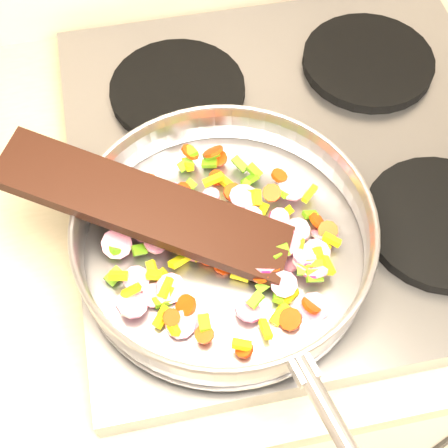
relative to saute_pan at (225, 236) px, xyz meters
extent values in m
cube|color=#939399|center=(0.13, 0.13, -0.07)|extent=(0.60, 0.60, 0.04)
cylinder|color=black|center=(-0.01, -0.01, -0.04)|extent=(0.19, 0.19, 0.02)
cylinder|color=black|center=(0.27, -0.01, -0.04)|extent=(0.19, 0.19, 0.02)
cylinder|color=black|center=(-0.01, 0.27, -0.04)|extent=(0.19, 0.19, 0.02)
cylinder|color=black|center=(0.27, 0.27, -0.04)|extent=(0.19, 0.19, 0.02)
cylinder|color=#9E9EA5|center=(0.00, 0.00, -0.03)|extent=(0.34, 0.34, 0.01)
torus|color=#9E9EA5|center=(0.00, 0.00, 0.00)|extent=(0.39, 0.39, 0.06)
torus|color=#9E9EA5|center=(0.00, 0.00, 0.03)|extent=(0.34, 0.34, 0.01)
cube|color=#9E9EA5|center=(0.04, -0.17, 0.02)|extent=(0.03, 0.03, 0.02)
cylinder|color=#EB3609|center=(0.04, -0.04, -0.01)|extent=(0.03, 0.03, 0.02)
cylinder|color=#DA1566|center=(0.03, 0.05, -0.01)|extent=(0.05, 0.05, 0.00)
cube|color=yellow|center=(-0.01, -0.13, -0.01)|extent=(0.02, 0.02, 0.01)
cylinder|color=#EB3609|center=(-0.03, 0.01, -0.02)|extent=(0.03, 0.03, 0.01)
cube|color=#539B14|center=(0.04, 0.07, -0.02)|extent=(0.02, 0.02, 0.02)
cylinder|color=#DA1566|center=(-0.11, -0.06, -0.01)|extent=(0.05, 0.05, 0.02)
cube|color=yellow|center=(0.12, -0.02, -0.01)|extent=(0.02, 0.02, 0.01)
cube|color=#539B14|center=(0.00, 0.12, -0.02)|extent=(0.02, 0.02, 0.01)
cylinder|color=#EB3609|center=(-0.09, 0.06, -0.02)|extent=(0.03, 0.03, 0.03)
cube|color=#539B14|center=(-0.10, 0.01, -0.02)|extent=(0.02, 0.02, 0.01)
cylinder|color=#DA1566|center=(0.08, -0.01, -0.01)|extent=(0.03, 0.03, 0.02)
cube|color=yellow|center=(-0.06, -0.01, -0.01)|extent=(0.03, 0.02, 0.02)
cylinder|color=#EB3609|center=(-0.04, 0.07, 0.00)|extent=(0.03, 0.04, 0.02)
cube|color=yellow|center=(-0.04, 0.06, -0.01)|extent=(0.02, 0.02, 0.02)
cube|color=yellow|center=(-0.12, -0.02, 0.00)|extent=(0.02, 0.02, 0.01)
cube|color=yellow|center=(0.08, 0.03, -0.02)|extent=(0.02, 0.02, 0.02)
cube|color=yellow|center=(0.11, -0.03, -0.01)|extent=(0.02, 0.03, 0.02)
cube|color=#539B14|center=(-0.13, -0.01, -0.02)|extent=(0.03, 0.02, 0.01)
cube|color=yellow|center=(0.05, 0.04, -0.02)|extent=(0.02, 0.02, 0.01)
cube|color=#539B14|center=(0.03, -0.06, -0.02)|extent=(0.03, 0.02, 0.02)
cylinder|color=#DA1566|center=(0.07, 0.02, -0.01)|extent=(0.04, 0.03, 0.02)
cube|color=yellow|center=(-0.02, 0.05, -0.01)|extent=(0.02, 0.02, 0.01)
cube|color=yellow|center=(0.04, -0.02, -0.02)|extent=(0.02, 0.03, 0.02)
cylinder|color=#EB3609|center=(0.07, 0.05, -0.01)|extent=(0.03, 0.03, 0.01)
cube|color=yellow|center=(0.00, 0.08, -0.01)|extent=(0.03, 0.01, 0.01)
cylinder|color=#DA1566|center=(-0.08, 0.01, -0.01)|extent=(0.04, 0.04, 0.02)
cylinder|color=#EB3609|center=(-0.02, 0.04, -0.01)|extent=(0.02, 0.02, 0.01)
cylinder|color=#EB3609|center=(-0.02, -0.01, -0.02)|extent=(0.03, 0.03, 0.01)
cube|color=#539B14|center=(-0.06, 0.05, -0.02)|extent=(0.02, 0.02, 0.01)
cube|color=yellow|center=(-0.11, -0.04, -0.01)|extent=(0.02, 0.01, 0.02)
cylinder|color=#EB3609|center=(0.02, -0.03, -0.02)|extent=(0.03, 0.03, 0.01)
cylinder|color=#DA1566|center=(0.05, -0.07, -0.01)|extent=(0.04, 0.04, 0.02)
cube|color=#539B14|center=(-0.02, 0.13, 0.00)|extent=(0.02, 0.02, 0.01)
cylinder|color=#DA1566|center=(0.08, -0.04, -0.01)|extent=(0.03, 0.03, 0.02)
cube|color=yellow|center=(0.02, 0.09, -0.02)|extent=(0.02, 0.02, 0.01)
cube|color=#539B14|center=(-0.07, 0.08, -0.01)|extent=(0.02, 0.02, 0.02)
cylinder|color=#DA1566|center=(-0.12, 0.02, -0.01)|extent=(0.04, 0.04, 0.02)
cylinder|color=#EB3609|center=(-0.07, -0.08, -0.01)|extent=(0.03, 0.02, 0.02)
cube|color=yellow|center=(0.05, -0.08, -0.02)|extent=(0.02, 0.02, 0.01)
cube|color=yellow|center=(-0.11, 0.05, -0.01)|extent=(0.02, 0.02, 0.02)
cube|color=#539B14|center=(0.05, -0.01, -0.02)|extent=(0.02, 0.02, 0.02)
cube|color=yellow|center=(-0.06, 0.04, -0.02)|extent=(0.02, 0.02, 0.01)
cylinder|color=#DA1566|center=(-0.07, -0.04, -0.02)|extent=(0.04, 0.04, 0.02)
cylinder|color=#EB3609|center=(-0.09, 0.09, -0.02)|extent=(0.03, 0.03, 0.02)
cylinder|color=#EB3609|center=(0.03, 0.03, -0.02)|extent=(0.04, 0.03, 0.03)
cylinder|color=#DA1566|center=(0.04, 0.02, 0.00)|extent=(0.04, 0.04, 0.02)
cube|color=yellow|center=(0.03, -0.02, -0.01)|extent=(0.03, 0.02, 0.01)
cylinder|color=#EB3609|center=(0.01, 0.10, -0.03)|extent=(0.02, 0.02, 0.02)
cube|color=yellow|center=(-0.03, 0.05, -0.01)|extent=(0.02, 0.01, 0.01)
cube|color=#539B14|center=(0.00, -0.01, -0.01)|extent=(0.02, 0.02, 0.02)
cube|color=#539B14|center=(-0.08, -0.04, -0.02)|extent=(0.02, 0.02, 0.01)
cube|color=yellow|center=(0.04, -0.09, -0.02)|extent=(0.03, 0.03, 0.01)
cube|color=yellow|center=(0.09, 0.00, -0.01)|extent=(0.02, 0.02, 0.01)
cylinder|color=#EB3609|center=(0.08, 0.07, -0.01)|extent=(0.02, 0.02, 0.01)
cylinder|color=#DA1566|center=(-0.07, -0.09, -0.02)|extent=(0.04, 0.04, 0.00)
cylinder|color=#EB3609|center=(0.05, 0.01, -0.02)|extent=(0.03, 0.03, 0.02)
cube|color=#539B14|center=(0.01, 0.13, -0.01)|extent=(0.02, 0.02, 0.01)
cylinder|color=#DA1566|center=(-0.04, 0.00, -0.03)|extent=(0.04, 0.03, 0.03)
cube|color=yellow|center=(-0.08, -0.03, -0.01)|extent=(0.02, 0.02, 0.01)
cube|color=yellow|center=(0.02, -0.11, -0.02)|extent=(0.01, 0.03, 0.02)
cylinder|color=#DA1566|center=(-0.09, -0.05, -0.02)|extent=(0.04, 0.04, 0.01)
cylinder|color=#EB3609|center=(0.02, 0.06, -0.01)|extent=(0.03, 0.03, 0.01)
cylinder|color=#EB3609|center=(-0.01, -0.13, -0.02)|extent=(0.02, 0.02, 0.01)
cylinder|color=#DA1566|center=(0.09, 0.05, -0.01)|extent=(0.05, 0.05, 0.02)
cube|color=#539B14|center=(0.08, 0.05, -0.01)|extent=(0.02, 0.02, 0.01)
cube|color=yellow|center=(-0.03, -0.01, -0.01)|extent=(0.03, 0.02, 0.01)
cylinder|color=#DA1566|center=(0.10, -0.04, -0.01)|extent=(0.04, 0.03, 0.01)
cube|color=yellow|center=(-0.02, 0.12, -0.02)|extent=(0.01, 0.02, 0.01)
cube|color=#539B14|center=(0.02, -0.08, -0.01)|extent=(0.02, 0.02, 0.01)
cylinder|color=#DA1566|center=(0.01, 0.03, -0.02)|extent=(0.04, 0.04, 0.02)
cube|color=yellow|center=(-0.09, -0.02, -0.01)|extent=(0.01, 0.02, 0.01)
cube|color=#539B14|center=(0.06, 0.09, -0.01)|extent=(0.02, 0.02, 0.01)
cylinder|color=#DA1566|center=(-0.04, 0.03, -0.03)|extent=(0.03, 0.03, 0.02)
cube|color=yellow|center=(-0.08, -0.08, -0.02)|extent=(0.03, 0.02, 0.02)
cube|color=#539B14|center=(0.04, -0.08, -0.02)|extent=(0.02, 0.02, 0.02)
cylinder|color=#EB3609|center=(-0.06, -0.07, -0.02)|extent=(0.03, 0.04, 0.02)
cylinder|color=#DA1566|center=(-0.05, 0.08, -0.01)|extent=(0.04, 0.04, 0.01)
cylinder|color=#EB3609|center=(0.05, -0.10, -0.02)|extent=(0.03, 0.03, 0.02)
cylinder|color=#DA1566|center=(0.08, 0.00, -0.01)|extent=(0.04, 0.04, 0.02)
cube|color=#539B14|center=(-0.05, 0.00, -0.01)|extent=(0.02, 0.02, 0.01)
cylinder|color=#EB3609|center=(-0.04, 0.08, -0.02)|extent=(0.02, 0.02, 0.01)
cube|color=yellow|center=(-0.09, 0.06, -0.01)|extent=(0.01, 0.02, 0.01)
cylinder|color=#EB3609|center=(0.11, 0.01, -0.02)|extent=(0.02, 0.03, 0.02)
cylinder|color=#DA1566|center=(0.01, -0.09, -0.02)|extent=(0.04, 0.04, 0.02)
cube|color=#539B14|center=(-0.07, 0.06, -0.02)|extent=(0.02, 0.02, 0.01)
cube|color=#539B14|center=(0.04, 0.11, -0.02)|extent=(0.02, 0.03, 0.01)
cube|color=yellow|center=(-0.05, 0.02, -0.01)|extent=(0.02, 0.03, 0.02)
cube|color=#539B14|center=(0.05, 0.08, -0.02)|extent=(0.02, 0.02, 0.02)
cylinder|color=#EB3609|center=(0.05, 0.00, -0.01)|extent=(0.03, 0.03, 0.02)
cube|color=yellow|center=(0.05, 0.05, 0.00)|extent=(0.01, 0.02, 0.02)
cylinder|color=#DA1566|center=(0.10, -0.03, -0.02)|extent=(0.03, 0.03, 0.02)
cylinder|color=#DA1566|center=(-0.09, 0.04, -0.03)|extent=(0.05, 0.05, 0.01)
cylinder|color=#EB3609|center=(0.03, -0.05, -0.01)|extent=(0.03, 0.03, 0.02)
cube|color=#539B14|center=(0.05, -0.03, -0.01)|extent=(0.02, 0.02, 0.01)
cylinder|color=#DA1566|center=(-0.05, -0.08, -0.02)|extent=(0.04, 0.05, 0.02)
cylinder|color=#EB3609|center=(0.02, 0.12, -0.02)|extent=(0.03, 0.03, 0.02)
cylinder|color=#DA1566|center=(0.09, -0.06, -0.01)|extent=(0.05, 0.04, 0.03)
cube|color=#539B14|center=(-0.08, -0.05, -0.02)|extent=(0.02, 0.02, 0.01)
cylinder|color=#DA1566|center=(-0.09, 0.05, -0.02)|extent=(0.04, 0.04, 0.02)
cylinder|color=#EB3609|center=(-0.07, 0.03, -0.02)|extent=(0.03, 0.03, 0.02)
cube|color=yellow|center=(0.01, -0.04, -0.02)|extent=(0.02, 0.02, 0.01)
cube|color=yellow|center=(-0.10, 0.09, -0.01)|extent=(0.02, 0.02, 0.02)
cube|color=yellow|center=(0.11, -0.06, -0.01)|extent=(0.01, 0.02, 0.01)
cylinder|color=#EB3609|center=(0.00, 0.03, -0.02)|extent=(0.03, 0.02, 0.02)
cube|color=#539B14|center=(0.04, 0.05, -0.01)|extent=(0.02, 0.03, 0.02)
cylinder|color=#DA1566|center=(0.03, -0.04, -0.01)|extent=(0.03, 0.03, 0.02)
cylinder|color=#EB3609|center=(0.12, -0.01, -0.02)|extent=(0.03, 0.03, 0.02)
cube|color=yellow|center=(0.02, 0.01, -0.01)|extent=(0.02, 0.02, 0.02)
cube|color=yellow|center=(0.10, -0.04, -0.01)|extent=(0.01, 0.02, 0.02)
cube|color=#539B14|center=(0.11, 0.02, -0.02)|extent=(0.02, 0.01, 0.01)
cube|color=#539B14|center=(-0.06, 0.04, 0.00)|extent=(0.02, 0.01, 0.02)
cube|color=#539B14|center=(-0.04, -0.09, -0.01)|extent=(0.01, 0.02, 0.01)
cylinder|color=#DA1566|center=(0.07, -0.02, -0.01)|extent=(0.03, 0.04, 0.02)
cylinder|color=#EB3609|center=(-0.01, -0.02, -0.03)|extent=(0.03, 0.03, 0.01)
cube|color=yellow|center=(-0.01, 0.00, -0.01)|extent=(0.01, 0.02, 0.01)
cube|color=yellow|center=(-0.07, -0.09, -0.02)|extent=(0.02, 0.02, 0.02)
cube|color=#539B14|center=(0.00, 0.00, -0.01)|extent=(0.02, 0.02, 0.01)
cube|color=#539B14|center=(-0.03, 0.02, -0.01)|extent=(0.01, 0.02, 0.02)
cylinder|color=#DA1566|center=(-0.04, 0.02, -0.01)|extent=(0.04, 0.04, 0.02)
cylinder|color=#DA1566|center=(0.08, -0.04, -0.01)|extent=(0.04, 0.04, 0.03)
cylinder|color=#EB3609|center=(-0.02, 0.04, -0.01)|extent=(0.03, 0.03, 0.02)
cylinder|color=#DA1566|center=(-0.11, -0.02, -0.02)|extent=(0.04, 0.03, 0.02)
cylinder|color=#DA1566|center=(0.00, 0.06, -0.01)|extent=(0.03, 0.03, 0.01)
cylinder|color=#DA1566|center=(0.07, -0.03, -0.02)|extent=(0.03, 0.04, 0.03)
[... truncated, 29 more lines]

